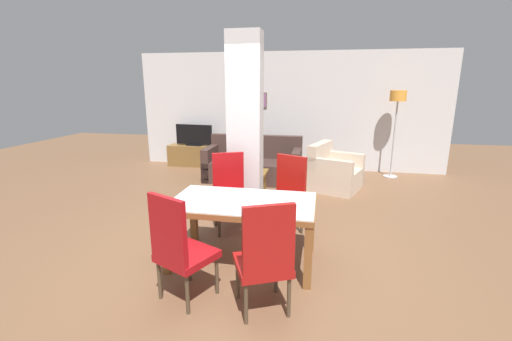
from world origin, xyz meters
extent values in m
plane|color=brown|center=(0.00, 0.00, 0.00)|extent=(18.00, 18.00, 0.00)
cube|color=silver|center=(0.00, 4.64, 1.35)|extent=(7.20, 0.06, 2.70)
cube|color=brown|center=(-0.71, 4.59, 1.60)|extent=(0.44, 0.02, 0.36)
cube|color=#8C598C|center=(-0.71, 4.58, 1.60)|extent=(0.40, 0.01, 0.32)
cube|color=silver|center=(-0.28, 1.38, 1.35)|extent=(0.49, 0.32, 2.70)
cube|color=brown|center=(0.00, -0.43, 0.69)|extent=(1.60, 0.06, 0.06)
cube|color=brown|center=(0.00, 0.43, 0.69)|extent=(1.60, 0.06, 0.06)
cube|color=brown|center=(-0.77, 0.00, 0.69)|extent=(0.06, 0.79, 0.06)
cube|color=brown|center=(0.77, 0.00, 0.69)|extent=(0.06, 0.79, 0.06)
cube|color=silver|center=(0.00, 0.00, 0.73)|extent=(1.58, 0.89, 0.01)
cube|color=brown|center=(-0.75, -0.41, 0.33)|extent=(0.08, 0.08, 0.66)
cube|color=brown|center=(0.75, -0.41, 0.33)|extent=(0.08, 0.08, 0.66)
cube|color=brown|center=(-0.75, 0.41, 0.33)|extent=(0.08, 0.08, 0.66)
cube|color=brown|center=(0.75, 0.41, 0.33)|extent=(0.08, 0.08, 0.66)
cube|color=#A3130F|center=(0.36, 0.78, 0.42)|extent=(0.61, 0.61, 0.07)
cube|color=#A3130F|center=(0.44, 0.97, 0.76)|extent=(0.42, 0.23, 0.60)
cylinder|color=#493A29|center=(0.45, 0.53, 0.19)|extent=(0.04, 0.04, 0.39)
cylinder|color=#493A29|center=(0.11, 0.69, 0.19)|extent=(0.04, 0.04, 0.39)
cylinder|color=#493A29|center=(0.61, 0.88, 0.19)|extent=(0.04, 0.04, 0.39)
cylinder|color=#493A29|center=(0.27, 1.03, 0.19)|extent=(0.04, 0.04, 0.39)
cube|color=#9E1413|center=(0.36, -0.79, 0.42)|extent=(0.61, 0.61, 0.07)
cube|color=#9E1413|center=(0.44, -0.97, 0.76)|extent=(0.42, 0.23, 0.60)
cylinder|color=#493A29|center=(0.11, -0.69, 0.19)|extent=(0.04, 0.04, 0.39)
cylinder|color=#493A29|center=(0.45, -0.54, 0.19)|extent=(0.04, 0.04, 0.39)
cylinder|color=#493A29|center=(0.27, -1.04, 0.19)|extent=(0.04, 0.04, 0.39)
cylinder|color=#493A29|center=(0.61, -0.88, 0.19)|extent=(0.04, 0.04, 0.39)
cube|color=#A51016|center=(-0.36, -0.76, 0.42)|extent=(0.61, 0.61, 0.07)
cube|color=#A51016|center=(-0.45, -0.94, 0.76)|extent=(0.42, 0.23, 0.60)
cylinder|color=#493A29|center=(-0.45, -0.50, 0.19)|extent=(0.04, 0.04, 0.39)
cylinder|color=#493A29|center=(-0.11, -0.67, 0.19)|extent=(0.04, 0.04, 0.39)
cylinder|color=#493A29|center=(-0.61, -0.85, 0.19)|extent=(0.04, 0.04, 0.39)
cylinder|color=#493A29|center=(-0.27, -1.01, 0.19)|extent=(0.04, 0.04, 0.39)
cube|color=#A30E11|center=(-0.36, 0.80, 0.42)|extent=(0.61, 0.61, 0.07)
cube|color=#A30E11|center=(-0.44, 0.99, 0.76)|extent=(0.42, 0.22, 0.60)
cylinder|color=#493A29|center=(-0.11, 0.71, 0.19)|extent=(0.04, 0.04, 0.39)
cylinder|color=#493A29|center=(-0.46, 0.55, 0.19)|extent=(0.04, 0.04, 0.39)
cylinder|color=#493A29|center=(-0.26, 1.05, 0.19)|extent=(0.04, 0.04, 0.39)
cylinder|color=#493A29|center=(-0.61, 0.90, 0.19)|extent=(0.04, 0.04, 0.39)
cube|color=#412D28|center=(-0.57, 3.34, 0.21)|extent=(1.98, 0.90, 0.42)
cube|color=#412D28|center=(-0.57, 3.70, 0.67)|extent=(1.98, 0.18, 0.49)
cube|color=#412D28|center=(0.34, 3.34, 0.34)|extent=(0.16, 0.90, 0.69)
cube|color=#412D28|center=(-1.48, 3.34, 0.34)|extent=(0.16, 0.90, 0.69)
cube|color=beige|center=(1.12, 3.03, 0.20)|extent=(1.11, 1.15, 0.40)
cube|color=beige|center=(0.81, 3.15, 0.64)|extent=(0.48, 0.92, 0.48)
cube|color=beige|center=(1.25, 3.39, 0.33)|extent=(0.85, 0.43, 0.66)
cube|color=beige|center=(0.99, 2.67, 0.33)|extent=(0.85, 0.43, 0.66)
cube|color=brown|center=(-0.51, 2.37, 0.43)|extent=(0.79, 0.48, 0.04)
cube|color=brown|center=(-0.51, 2.37, 0.21)|extent=(0.71, 0.40, 0.41)
cylinder|color=#194C23|center=(-0.37, 2.44, 0.54)|extent=(0.08, 0.08, 0.17)
cylinder|color=#194C23|center=(-0.37, 2.44, 0.66)|extent=(0.03, 0.03, 0.06)
cylinder|color=#B7B7BC|center=(-0.37, 2.44, 0.69)|extent=(0.04, 0.04, 0.01)
cube|color=brown|center=(-2.24, 4.36, 0.26)|extent=(1.29, 0.40, 0.51)
cube|color=black|center=(-2.24, 4.36, 0.53)|extent=(0.40, 0.24, 0.03)
cube|color=black|center=(-2.24, 4.36, 0.78)|extent=(0.94, 0.15, 0.48)
cylinder|color=#B7B7BC|center=(2.34, 4.19, 0.01)|extent=(0.30, 0.30, 0.02)
cylinder|color=#B7B7BC|center=(2.34, 4.19, 0.83)|extent=(0.04, 0.04, 1.61)
cylinder|color=#F29E38|center=(2.34, 4.19, 1.74)|extent=(0.33, 0.33, 0.22)
camera|label=1|loc=(0.83, -3.48, 1.99)|focal=24.00mm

